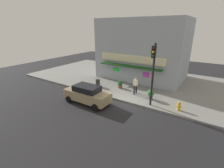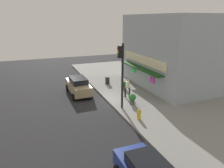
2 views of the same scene
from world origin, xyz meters
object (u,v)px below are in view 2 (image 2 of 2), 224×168
object	(u,v)px
traffic_light	(121,68)
parked_car_tan	(79,86)
fire_hydrant	(139,114)
pedestrian	(127,87)
potted_plant_by_doorway	(124,85)
potted_plant_by_window	(132,98)
trash_can	(107,80)

from	to	relation	value
traffic_light	parked_car_tan	world-z (taller)	traffic_light
fire_hydrant	parked_car_tan	size ratio (longest dim) A/B	0.17
pedestrian	potted_plant_by_doorway	xyz separation A→B (m)	(-2.19, 0.64, -0.55)
traffic_light	pedestrian	size ratio (longest dim) A/B	3.05
pedestrian	potted_plant_by_window	world-z (taller)	pedestrian
fire_hydrant	potted_plant_by_doorway	bearing A→B (deg)	164.67
trash_can	parked_car_tan	distance (m)	4.12
traffic_light	pedestrian	xyz separation A→B (m)	(-2.24, 1.66, -2.50)
trash_can	potted_plant_by_doorway	world-z (taller)	trash_can
fire_hydrant	potted_plant_by_doorway	size ratio (longest dim) A/B	0.93
potted_plant_by_doorway	parked_car_tan	size ratio (longest dim) A/B	0.18
traffic_light	potted_plant_by_doorway	world-z (taller)	traffic_light
potted_plant_by_doorway	pedestrian	bearing A→B (deg)	-16.20
fire_hydrant	parked_car_tan	world-z (taller)	parked_car_tan
traffic_light	parked_car_tan	bearing A→B (deg)	-155.51
fire_hydrant	pedestrian	world-z (taller)	pedestrian
traffic_light	potted_plant_by_doorway	size ratio (longest dim) A/B	6.50
potted_plant_by_doorway	parked_car_tan	bearing A→B (deg)	-100.20
fire_hydrant	potted_plant_by_window	size ratio (longest dim) A/B	0.81
potted_plant_by_doorway	parked_car_tan	world-z (taller)	parked_car_tan
pedestrian	parked_car_tan	size ratio (longest dim) A/B	0.39
pedestrian	potted_plant_by_doorway	bearing A→B (deg)	163.80
traffic_light	parked_car_tan	distance (m)	6.42
pedestrian	fire_hydrant	bearing A→B (deg)	-14.91
fire_hydrant	potted_plant_by_window	distance (m)	2.89
trash_can	pedestrian	distance (m)	4.73
traffic_light	fire_hydrant	distance (m)	3.91
trash_can	parked_car_tan	bearing A→B (deg)	-66.23
fire_hydrant	trash_can	bearing A→B (deg)	174.39
potted_plant_by_doorway	fire_hydrant	bearing A→B (deg)	-15.33
trash_can	potted_plant_by_window	world-z (taller)	potted_plant_by_window
potted_plant_by_doorway	traffic_light	bearing A→B (deg)	-27.43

